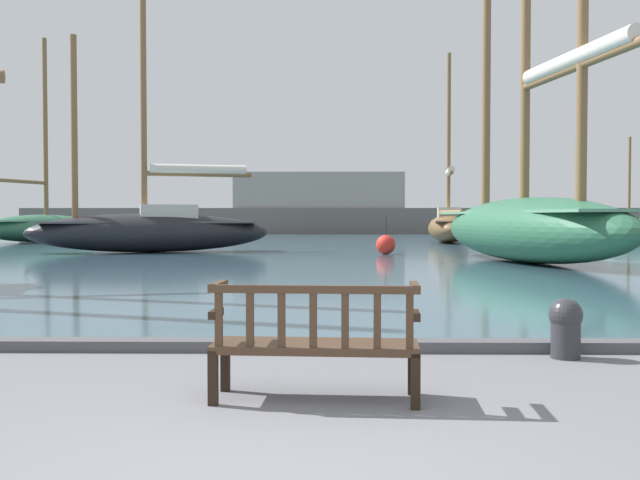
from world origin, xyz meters
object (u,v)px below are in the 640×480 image
object	(u,v)px
sailboat_nearest_starboard	(44,225)
channel_buoy	(386,244)
sailboat_outer_starboard	(448,225)
sailboat_mid_port	(152,228)
park_bench	(315,341)
sailboat_nearest_port	(529,218)
mooring_bollard	(566,326)

from	to	relation	value
sailboat_nearest_starboard	channel_buoy	bearing A→B (deg)	-36.78
sailboat_outer_starboard	sailboat_mid_port	size ratio (longest dim) A/B	1.03
park_bench	sailboat_mid_port	xyz separation A→B (m)	(-6.92, 22.28, 0.57)
sailboat_nearest_port	sailboat_mid_port	bearing A→B (deg)	154.90
sailboat_nearest_starboard	channel_buoy	world-z (taller)	sailboat_nearest_starboard
sailboat_nearest_starboard	sailboat_outer_starboard	world-z (taller)	sailboat_nearest_starboard
sailboat_outer_starboard	sailboat_mid_port	xyz separation A→B (m)	(-13.50, -11.49, 0.03)
sailboat_outer_starboard	channel_buoy	distance (m)	13.71
park_bench	mooring_bollard	world-z (taller)	park_bench
sailboat_outer_starboard	channel_buoy	xyz separation A→B (m)	(-4.44, -12.96, -0.57)
park_bench	sailboat_outer_starboard	distance (m)	34.41
channel_buoy	sailboat_mid_port	bearing A→B (deg)	170.82
sailboat_outer_starboard	sailboat_nearest_port	size ratio (longest dim) A/B	0.68
sailboat_outer_starboard	sailboat_nearest_port	xyz separation A→B (m)	(-0.46, -17.60, 0.41)
park_bench	channel_buoy	distance (m)	20.93
sailboat_mid_port	sailboat_nearest_port	xyz separation A→B (m)	(13.04, -6.11, 0.38)
channel_buoy	park_bench	bearing A→B (deg)	-95.88
sailboat_mid_port	channel_buoy	bearing A→B (deg)	-9.18
sailboat_nearest_starboard	sailboat_mid_port	bearing A→B (deg)	-52.97
sailboat_mid_port	channel_buoy	distance (m)	9.20
park_bench	sailboat_nearest_port	bearing A→B (deg)	69.27
channel_buoy	sailboat_outer_starboard	bearing A→B (deg)	71.09
sailboat_nearest_starboard	sailboat_outer_starboard	xyz separation A→B (m)	(22.69, -0.69, -0.01)
sailboat_outer_starboard	sailboat_mid_port	distance (m)	17.73
sailboat_outer_starboard	park_bench	bearing A→B (deg)	-101.03
sailboat_nearest_port	channel_buoy	bearing A→B (deg)	130.56
sailboat_nearest_port	mooring_bollard	xyz separation A→B (m)	(-3.61, -14.45, -1.09)
sailboat_mid_port	mooring_bollard	size ratio (longest dim) A/B	16.56
sailboat_nearest_port	mooring_bollard	size ratio (longest dim) A/B	25.04
channel_buoy	sailboat_nearest_starboard	bearing A→B (deg)	143.22
sailboat_mid_port	mooring_bollard	distance (m)	22.62
park_bench	sailboat_mid_port	bearing A→B (deg)	107.25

